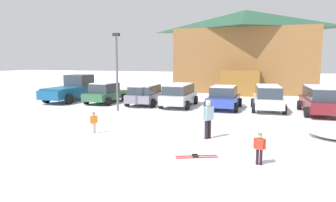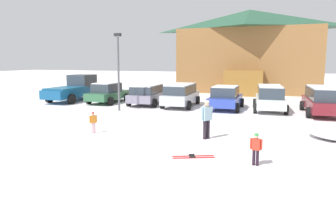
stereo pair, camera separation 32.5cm
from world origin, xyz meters
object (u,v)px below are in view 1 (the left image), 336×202
at_px(parked_blue_hatchback, 224,97).
at_px(skier_child_in_red_jacket, 260,147).
at_px(pair_of_skis, 196,156).
at_px(pickup_truck, 73,89).
at_px(parked_white_suv, 268,97).
at_px(parked_green_coupe, 105,93).
at_px(lamp_post, 117,67).
at_px(parked_maroon_van, 320,99).
at_px(parked_silver_wagon, 179,94).
at_px(ski_lodge, 245,51).
at_px(parked_grey_wagon, 145,94).
at_px(skier_child_in_orange_jacket, 94,122).
at_px(skier_adult_in_blue_parka, 208,117).

relative_size(parked_blue_hatchback, skier_child_in_red_jacket, 3.94).
bearing_deg(pair_of_skis, pickup_truck, 139.72).
distance_m(parked_blue_hatchback, parked_white_suv, 2.93).
bearing_deg(parked_green_coupe, lamp_post, -48.32).
height_order(parked_green_coupe, parked_white_suv, parked_white_suv).
height_order(parked_maroon_van, pickup_truck, pickup_truck).
bearing_deg(parked_white_suv, parked_silver_wagon, -178.77).
relative_size(ski_lodge, parked_green_coupe, 3.61).
distance_m(parked_green_coupe, parked_blue_hatchback, 9.39).
xyz_separation_m(parked_white_suv, lamp_post, (-9.56, -3.36, 2.00)).
bearing_deg(pickup_truck, parked_grey_wagon, -1.28).
height_order(parked_silver_wagon, parked_blue_hatchback, parked_silver_wagon).
xyz_separation_m(parked_green_coupe, lamp_post, (2.74, -3.08, 2.10)).
bearing_deg(skier_child_in_red_jacket, parked_silver_wagon, 118.39).
distance_m(skier_child_in_red_jacket, pair_of_skis, 2.19).
distance_m(parked_green_coupe, skier_child_in_orange_jacket, 10.30).
height_order(parked_green_coupe, parked_blue_hatchback, same).
relative_size(parked_grey_wagon, skier_adult_in_blue_parka, 2.66).
relative_size(parked_white_suv, skier_child_in_red_jacket, 4.10).
bearing_deg(pickup_truck, skier_adult_in_blue_parka, -33.35).
bearing_deg(parked_blue_hatchback, skier_child_in_orange_jacket, -116.81).
height_order(ski_lodge, parked_green_coupe, ski_lodge).
distance_m(pickup_truck, skier_child_in_orange_jacket, 12.49).
distance_m(parked_grey_wagon, lamp_post, 3.96).
height_order(parked_grey_wagon, parked_white_suv, parked_white_suv).
bearing_deg(parked_green_coupe, skier_child_in_red_jacket, -42.31).
distance_m(skier_child_in_red_jacket, skier_adult_in_blue_parka, 3.53).
height_order(parked_white_suv, skier_child_in_red_jacket, parked_white_suv).
bearing_deg(skier_child_in_orange_jacket, pickup_truck, 130.38).
distance_m(parked_grey_wagon, parked_white_suv, 8.94).
relative_size(ski_lodge, parked_white_suv, 3.48).
height_order(parked_white_suv, pickup_truck, pickup_truck).
xyz_separation_m(parked_green_coupe, parked_blue_hatchback, (9.39, 0.03, 0.00)).
bearing_deg(ski_lodge, pickup_truck, -134.85).
relative_size(parked_grey_wagon, skier_child_in_orange_jacket, 4.48).
height_order(parked_grey_wagon, lamp_post, lamp_post).
bearing_deg(parked_silver_wagon, lamp_post, -136.13).
height_order(parked_maroon_van, skier_adult_in_blue_parka, parked_maroon_van).
height_order(ski_lodge, skier_child_in_orange_jacket, ski_lodge).
height_order(parked_blue_hatchback, skier_adult_in_blue_parka, skier_adult_in_blue_parka).
xyz_separation_m(parked_grey_wagon, parked_maroon_van, (12.06, -0.37, 0.11)).
bearing_deg(pickup_truck, pair_of_skis, -40.28).
bearing_deg(parked_green_coupe, pair_of_skis, -47.49).
bearing_deg(pair_of_skis, skier_child_in_orange_jacket, 160.96).
bearing_deg(skier_child_in_orange_jacket, parked_grey_wagon, 98.49).
relative_size(skier_child_in_red_jacket, skier_adult_in_blue_parka, 0.63).
height_order(pickup_truck, skier_child_in_orange_jacket, pickup_truck).
xyz_separation_m(parked_maroon_van, skier_adult_in_blue_parka, (-5.49, -8.21, 0.00)).
bearing_deg(parked_grey_wagon, parked_white_suv, 0.28).
bearing_deg(parked_silver_wagon, pickup_truck, 178.55).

